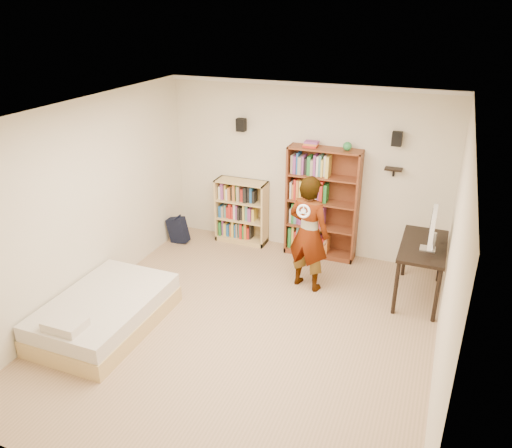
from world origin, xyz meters
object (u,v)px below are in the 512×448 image
at_px(computer_desk, 420,271).
at_px(person, 309,233).
at_px(low_bookshelf, 242,212).
at_px(tall_bookshelf, 322,204).
at_px(daybed, 105,309).

bearing_deg(computer_desk, person, -168.93).
xyz_separation_m(low_bookshelf, computer_desk, (2.97, -0.74, -0.14)).
height_order(tall_bookshelf, daybed, tall_bookshelf).
relative_size(low_bookshelf, computer_desk, 0.92).
xyz_separation_m(tall_bookshelf, low_bookshelf, (-1.37, 0.00, -0.34)).
relative_size(tall_bookshelf, low_bookshelf, 1.63).
height_order(tall_bookshelf, low_bookshelf, tall_bookshelf).
bearing_deg(tall_bookshelf, daybed, -124.24).
distance_m(low_bookshelf, computer_desk, 3.06).
distance_m(computer_desk, daybed, 4.20).
relative_size(low_bookshelf, daybed, 0.61).
relative_size(tall_bookshelf, computer_desk, 1.50).
distance_m(low_bookshelf, daybed, 3.00).
bearing_deg(low_bookshelf, tall_bookshelf, -0.02).
height_order(tall_bookshelf, computer_desk, tall_bookshelf).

